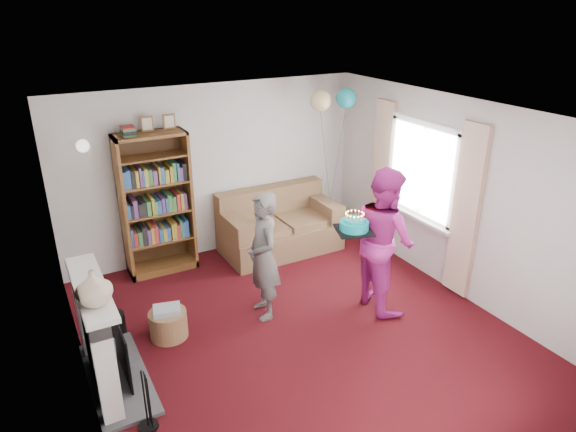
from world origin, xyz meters
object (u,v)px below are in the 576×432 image
bookcase (156,205)px  birthday_cake (354,226)px  person_striped (263,256)px  person_magenta (384,239)px  sofa (278,227)px

bookcase → birthday_cake: 2.82m
person_striped → birthday_cake: 1.11m
person_magenta → bookcase: bearing=49.2°
bookcase → person_striped: bearing=-66.2°
bookcase → person_magenta: size_ratio=1.22×
person_striped → person_magenta: person_magenta is taller
birthday_cake → sofa: bearing=87.7°
bookcase → birthday_cake: (1.68, -2.25, 0.21)m
bookcase → birthday_cake: size_ratio=5.48×
bookcase → person_magenta: (2.14, -2.23, -0.07)m
person_striped → sofa: bearing=154.2°
bookcase → person_magenta: 3.09m
person_magenta → sofa: bearing=16.2°
sofa → person_striped: bearing=-123.6°
sofa → person_magenta: (0.39, -1.99, 0.55)m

